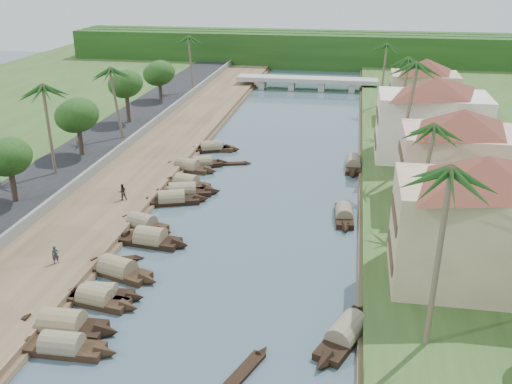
% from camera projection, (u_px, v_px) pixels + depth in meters
% --- Properties ---
extents(ground, '(220.00, 220.00, 0.00)m').
position_uv_depth(ground, '(233.00, 262.00, 49.30)').
color(ground, '#3E515D').
rests_on(ground, ground).
extents(left_bank, '(10.00, 180.00, 0.80)m').
position_uv_depth(left_bank, '(139.00, 169.00, 69.92)').
color(left_bank, brown).
rests_on(left_bank, ground).
extents(right_bank, '(16.00, 180.00, 1.20)m').
position_uv_depth(right_bank, '(434.00, 185.00, 64.35)').
color(right_bank, '#2E481C').
rests_on(right_bank, ground).
extents(road, '(8.00, 180.00, 1.40)m').
position_uv_depth(road, '(74.00, 163.00, 71.14)').
color(road, black).
rests_on(road, ground).
extents(retaining_wall, '(0.40, 180.00, 1.10)m').
position_uv_depth(retaining_wall, '(106.00, 160.00, 70.22)').
color(retaining_wall, slate).
rests_on(retaining_wall, left_bank).
extents(treeline, '(120.00, 14.00, 8.00)m').
position_uv_depth(treeline, '(317.00, 49.00, 139.06)').
color(treeline, '#173B10').
rests_on(treeline, ground).
extents(bridge, '(28.00, 4.00, 2.40)m').
position_uv_depth(bridge, '(307.00, 81.00, 114.37)').
color(bridge, '#A09F95').
rests_on(bridge, ground).
extents(building_near, '(14.85, 14.85, 10.20)m').
position_uv_depth(building_near, '(478.00, 220.00, 42.09)').
color(building_near, '#C5B684').
rests_on(building_near, right_bank).
extents(building_mid, '(14.11, 14.11, 9.70)m').
position_uv_depth(building_mid, '(458.00, 156.00, 56.63)').
color(building_mid, beige).
rests_on(building_mid, right_bank).
extents(building_far, '(15.59, 15.59, 10.20)m').
position_uv_depth(building_far, '(432.00, 118.00, 69.47)').
color(building_far, white).
rests_on(building_far, right_bank).
extents(building_distant, '(12.62, 12.62, 9.20)m').
position_uv_depth(building_distant, '(424.00, 88.00, 87.76)').
color(building_distant, '#C5B684').
rests_on(building_distant, right_bank).
extents(sampan_0, '(7.91, 1.92, 2.09)m').
position_uv_depth(sampan_0, '(62.00, 347.00, 37.78)').
color(sampan_0, black).
rests_on(sampan_0, ground).
extents(sampan_1, '(8.51, 2.30, 2.49)m').
position_uv_depth(sampan_1, '(63.00, 326.00, 39.92)').
color(sampan_1, black).
rests_on(sampan_1, ground).
extents(sampan_2, '(7.61, 2.70, 2.00)m').
position_uv_depth(sampan_2, '(96.00, 299.00, 43.09)').
color(sampan_2, black).
rests_on(sampan_2, ground).
extents(sampan_3, '(7.09, 2.00, 1.93)m').
position_uv_depth(sampan_3, '(101.00, 294.00, 43.71)').
color(sampan_3, black).
rests_on(sampan_3, ground).
extents(sampan_4, '(8.28, 4.15, 2.30)m').
position_uv_depth(sampan_4, '(118.00, 270.00, 47.10)').
color(sampan_4, black).
rests_on(sampan_4, ground).
extents(sampan_5, '(7.82, 2.74, 2.42)m').
position_uv_depth(sampan_5, '(151.00, 240.00, 52.23)').
color(sampan_5, black).
rests_on(sampan_5, ground).
extents(sampan_6, '(7.33, 3.88, 2.16)m').
position_uv_depth(sampan_6, '(142.00, 224.00, 55.31)').
color(sampan_6, black).
rests_on(sampan_6, ground).
extents(sampan_7, '(8.27, 4.21, 2.18)m').
position_uv_depth(sampan_7, '(172.00, 200.00, 60.92)').
color(sampan_7, black).
rests_on(sampan_7, ground).
extents(sampan_8, '(7.65, 3.49, 2.30)m').
position_uv_depth(sampan_8, '(186.00, 184.00, 65.26)').
color(sampan_8, black).
rests_on(sampan_8, ground).
extents(sampan_9, '(8.77, 4.05, 2.19)m').
position_uv_depth(sampan_9, '(183.00, 192.00, 63.01)').
color(sampan_9, black).
rests_on(sampan_9, ground).
extents(sampan_10, '(8.15, 3.01, 2.20)m').
position_uv_depth(sampan_10, '(187.00, 167.00, 70.50)').
color(sampan_10, black).
rests_on(sampan_10, ground).
extents(sampan_11, '(6.85, 4.51, 2.02)m').
position_uv_depth(sampan_11, '(202.00, 164.00, 71.70)').
color(sampan_11, black).
rests_on(sampan_11, ground).
extents(sampan_12, '(7.52, 1.76, 1.83)m').
position_uv_depth(sampan_12, '(214.00, 148.00, 77.89)').
color(sampan_12, black).
rests_on(sampan_12, ground).
extents(sampan_13, '(7.40, 4.24, 2.05)m').
position_uv_depth(sampan_13, '(210.00, 148.00, 77.63)').
color(sampan_13, black).
rests_on(sampan_13, ground).
extents(sampan_14, '(5.15, 9.16, 2.23)m').
position_uv_depth(sampan_14, '(346.00, 333.00, 39.13)').
color(sampan_14, black).
rests_on(sampan_14, ground).
extents(sampan_15, '(2.09, 7.59, 2.04)m').
position_uv_depth(sampan_15, '(344.00, 215.00, 57.33)').
color(sampan_15, black).
rests_on(sampan_15, ground).
extents(sampan_16, '(1.90, 8.83, 2.16)m').
position_uv_depth(sampan_16, '(353.00, 164.00, 71.55)').
color(sampan_16, black).
rests_on(sampan_16, ground).
extents(canoe_0, '(3.18, 6.48, 0.87)m').
position_uv_depth(canoe_0, '(241.00, 375.00, 35.69)').
color(canoe_0, black).
rests_on(canoe_0, ground).
extents(canoe_1, '(4.56, 2.48, 0.75)m').
position_uv_depth(canoe_1, '(118.00, 260.00, 49.28)').
color(canoe_1, black).
rests_on(canoe_1, ground).
extents(canoe_2, '(5.43, 2.16, 0.79)m').
position_uv_depth(canoe_2, '(231.00, 164.00, 72.64)').
color(canoe_2, black).
rests_on(canoe_2, ground).
extents(palm_0, '(3.20, 3.20, 13.48)m').
position_uv_depth(palm_0, '(449.00, 175.00, 32.51)').
color(palm_0, '#705C4B').
rests_on(palm_0, ground).
extents(palm_1, '(3.20, 3.20, 10.99)m').
position_uv_depth(palm_1, '(428.00, 129.00, 50.16)').
color(palm_1, '#705C4B').
rests_on(palm_1, ground).
extents(palm_2, '(3.20, 3.20, 14.32)m').
position_uv_depth(palm_2, '(409.00, 67.00, 60.80)').
color(palm_2, '#705C4B').
rests_on(palm_2, ground).
extents(palm_3, '(3.20, 3.20, 11.98)m').
position_uv_depth(palm_3, '(404.00, 61.00, 78.38)').
color(palm_3, '#705C4B').
rests_on(palm_3, ground).
extents(palm_5, '(3.20, 3.20, 11.61)m').
position_uv_depth(palm_5, '(43.00, 89.00, 62.05)').
color(palm_5, '#705C4B').
rests_on(palm_5, ground).
extents(palm_6, '(3.20, 3.20, 10.92)m').
position_uv_depth(palm_6, '(115.00, 71.00, 75.55)').
color(palm_6, '#705C4B').
rests_on(palm_6, ground).
extents(palm_7, '(3.20, 3.20, 11.70)m').
position_uv_depth(palm_7, '(385.00, 46.00, 93.62)').
color(palm_7, '#705C4B').
rests_on(palm_7, ground).
extents(palm_8, '(3.20, 3.20, 11.38)m').
position_uv_depth(palm_8, '(190.00, 38.00, 103.51)').
color(palm_8, '#705C4B').
rests_on(palm_8, ground).
extents(tree_2, '(4.44, 4.44, 6.54)m').
position_uv_depth(tree_2, '(9.00, 158.00, 56.49)').
color(tree_2, '#4D392C').
rests_on(tree_2, ground).
extents(tree_3, '(4.95, 4.95, 7.12)m').
position_uv_depth(tree_3, '(77.00, 116.00, 70.13)').
color(tree_3, '#4D392C').
rests_on(tree_3, ground).
extents(tree_4, '(4.67, 4.67, 7.71)m').
position_uv_depth(tree_4, '(126.00, 85.00, 84.42)').
color(tree_4, '#4D392C').
rests_on(tree_4, ground).
extents(tree_5, '(4.95, 4.95, 6.69)m').
position_uv_depth(tree_5, '(159.00, 74.00, 98.59)').
color(tree_5, '#4D392C').
rests_on(tree_5, ground).
extents(tree_6, '(4.68, 4.68, 6.80)m').
position_uv_depth(tree_6, '(470.00, 116.00, 71.88)').
color(tree_6, '#4D392C').
rests_on(tree_6, ground).
extents(person_near, '(0.68, 0.64, 1.56)m').
position_uv_depth(person_near, '(55.00, 255.00, 47.14)').
color(person_near, '#27292F').
rests_on(person_near, left_bank).
extents(person_far, '(1.09, 1.04, 1.77)m').
position_uv_depth(person_far, '(122.00, 192.00, 59.68)').
color(person_far, '#2E2820').
rests_on(person_far, left_bank).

